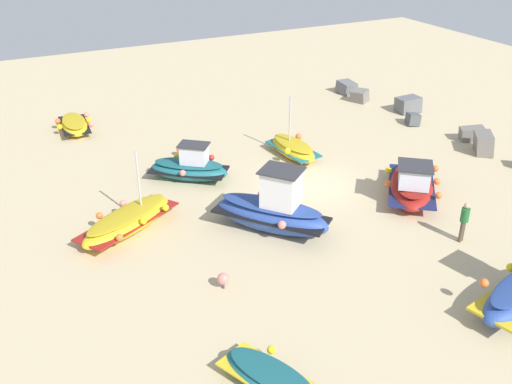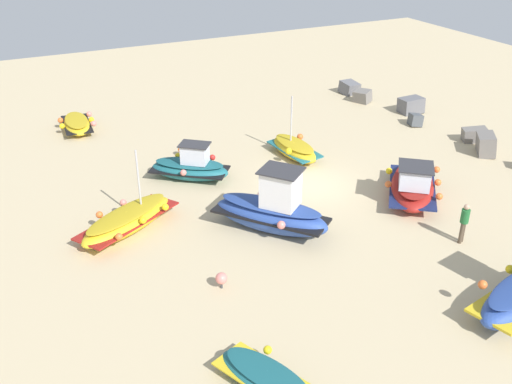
# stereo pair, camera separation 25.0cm
# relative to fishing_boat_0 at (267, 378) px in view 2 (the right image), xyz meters

# --- Properties ---
(ground_plane) EXTENTS (59.93, 59.93, 0.00)m
(ground_plane) POSITION_rel_fishing_boat_0_xyz_m (-9.98, 7.29, -0.32)
(ground_plane) COLOR #C6B289
(fishing_boat_0) EXTENTS (3.38, 2.36, 0.67)m
(fishing_boat_0) POSITION_rel_fishing_boat_0_xyz_m (0.00, 0.00, 0.00)
(fishing_boat_0) COLOR #1E6670
(fishing_boat_0) RESTS_ON ground_plane
(fishing_boat_1) EXTENTS (3.48, 1.73, 3.16)m
(fishing_boat_1) POSITION_rel_fishing_boat_0_xyz_m (-13.18, 8.25, 0.12)
(fishing_boat_1) COLOR gold
(fishing_boat_1) RESTS_ON ground_plane
(fishing_boat_2) EXTENTS (4.73, 4.26, 2.76)m
(fishing_boat_2) POSITION_rel_fishing_boat_0_xyz_m (-7.29, 3.94, 0.57)
(fishing_boat_2) COLOR #2D4C9E
(fishing_boat_2) RESTS_ON ground_plane
(fishing_boat_3) EXTENTS (3.49, 3.84, 1.78)m
(fishing_boat_3) POSITION_rel_fishing_boat_0_xyz_m (-13.13, 2.66, 0.26)
(fishing_boat_3) COLOR #1E6670
(fishing_boat_3) RESTS_ON ground_plane
(fishing_boat_4) EXTENTS (4.64, 4.26, 1.88)m
(fishing_boat_4) POSITION_rel_fishing_boat_0_xyz_m (-7.03, 10.71, 0.31)
(fishing_boat_4) COLOR maroon
(fishing_boat_4) RESTS_ON ground_plane
(fishing_boat_5) EXTENTS (3.44, 2.05, 0.76)m
(fishing_boat_5) POSITION_rel_fishing_boat_0_xyz_m (-21.83, -0.94, 0.04)
(fishing_boat_5) COLOR gold
(fishing_boat_5) RESTS_ON ground_plane
(fishing_boat_7) EXTENTS (3.61, 4.72, 3.23)m
(fishing_boat_7) POSITION_rel_fishing_boat_0_xyz_m (-9.78, -1.22, 0.14)
(fishing_boat_7) COLOR gold
(fishing_boat_7) RESTS_ON ground_plane
(person_walking) EXTENTS (0.32, 0.32, 1.65)m
(person_walking) POSITION_rel_fishing_boat_0_xyz_m (-3.30, 10.05, 0.63)
(person_walking) COLOR brown
(person_walking) RESTS_ON ground_plane
(breakwater_rocks) EXTENTS (22.86, 2.97, 1.24)m
(breakwater_rocks) POSITION_rel_fishing_boat_0_xyz_m (-9.77, 17.34, 0.10)
(breakwater_rocks) COLOR slate
(breakwater_rocks) RESTS_ON ground_plane
(mooring_buoy_0) EXTENTS (0.40, 0.40, 0.58)m
(mooring_buoy_0) POSITION_rel_fishing_boat_0_xyz_m (-15.75, 3.15, 0.06)
(mooring_buoy_0) COLOR #3F3F42
(mooring_buoy_0) RESTS_ON ground_plane
(mooring_buoy_1) EXTENTS (0.41, 0.41, 0.60)m
(mooring_buoy_1) POSITION_rel_fishing_boat_0_xyz_m (-4.65, 0.63, 0.07)
(mooring_buoy_1) COLOR #3F3F42
(mooring_buoy_1) RESTS_ON ground_plane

